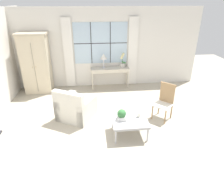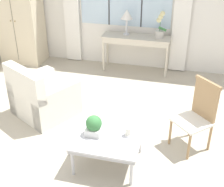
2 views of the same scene
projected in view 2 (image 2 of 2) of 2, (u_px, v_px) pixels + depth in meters
name	position (u px, v px, depth m)	size (l,w,h in m)	color
ground_plane	(79.00, 147.00, 4.42)	(14.00, 14.00, 0.00)	#B2A893
wall_back_windowed	(126.00, 0.00, 6.29)	(7.20, 0.14, 2.80)	silver
armoire	(19.00, 16.00, 6.65)	(0.98, 0.63, 2.04)	beige
console_table	(136.00, 41.00, 6.34)	(1.38, 0.41, 0.76)	beige
table_lamp	(127.00, 15.00, 6.20)	(0.24, 0.24, 0.51)	silver
potted_orchid	(160.00, 28.00, 6.13)	(0.22, 0.18, 0.53)	#BCB7AD
armchair_upholstered	(43.00, 98.00, 5.04)	(1.17, 1.14, 0.90)	silver
side_chair_wooden	(199.00, 112.00, 4.21)	(0.62, 0.62, 1.00)	white
coffee_table	(108.00, 140.00, 3.96)	(0.84, 0.72, 0.42)	#BCBCC1
potted_plant_small	(94.00, 125.00, 3.94)	(0.21, 0.21, 0.27)	white
pillar_candle	(128.00, 132.00, 3.95)	(0.11, 0.11, 0.13)	silver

